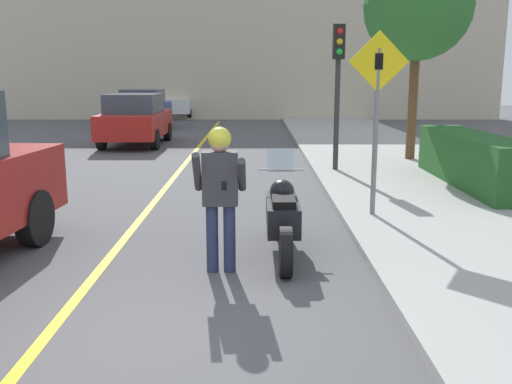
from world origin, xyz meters
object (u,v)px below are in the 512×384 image
object	(u,v)px
person_biker	(223,185)
motorcycle	(285,216)
street_tree	(421,6)
parked_car_white	(180,102)
parked_car_red	(139,119)
crossing_sign	(380,106)
traffic_light	(341,69)
parked_car_blue	(147,108)

from	to	relation	value
person_biker	motorcycle	bearing A→B (deg)	43.29
motorcycle	street_tree	bearing A→B (deg)	64.60
person_biker	parked_car_white	world-z (taller)	person_biker
street_tree	parked_car_red	world-z (taller)	street_tree
crossing_sign	parked_car_white	size ratio (longest dim) A/B	0.67
person_biker	street_tree	size ratio (longest dim) A/B	0.32
parked_car_white	parked_car_red	bearing A→B (deg)	-88.43
traffic_light	parked_car_white	xyz separation A→B (m)	(-6.17, 18.34, -1.55)
parked_car_white	crossing_sign	bearing A→B (deg)	-74.84
traffic_light	parked_car_red	world-z (taller)	traffic_light
person_biker	parked_car_red	xyz separation A→B (m)	(-3.56, 12.50, -0.18)
crossing_sign	person_biker	bearing A→B (deg)	-133.18
person_biker	parked_car_white	bearing A→B (deg)	98.84
person_biker	parked_car_red	distance (m)	13.00
motorcycle	parked_car_white	world-z (taller)	parked_car_white
street_tree	parked_car_red	size ratio (longest dim) A/B	1.25
motorcycle	person_biker	size ratio (longest dim) A/B	1.36
parked_car_white	traffic_light	bearing A→B (deg)	-71.41
street_tree	parked_car_red	distance (m)	9.47
motorcycle	person_biker	xyz separation A→B (m)	(-0.74, -0.70, 0.54)
parked_car_red	parked_car_white	bearing A→B (deg)	91.57
traffic_light	parked_car_blue	size ratio (longest dim) A/B	0.78
crossing_sign	parked_car_blue	distance (m)	17.73
street_tree	parked_car_red	bearing A→B (deg)	153.76
parked_car_red	parked_car_white	distance (m)	12.62
crossing_sign	street_tree	world-z (taller)	street_tree
street_tree	person_biker	bearing A→B (deg)	-117.61
street_tree	parked_car_blue	bearing A→B (deg)	131.24
parked_car_white	street_tree	bearing A→B (deg)	-63.19
traffic_light	parked_car_white	bearing A→B (deg)	108.59
crossing_sign	traffic_light	distance (m)	4.42
motorcycle	street_tree	distance (m)	9.35
crossing_sign	parked_car_white	world-z (taller)	crossing_sign
parked_car_blue	crossing_sign	bearing A→B (deg)	-67.60
traffic_light	parked_car_red	distance (m)	8.31
crossing_sign	parked_car_blue	xyz separation A→B (m)	(-6.75, 16.37, -0.94)
crossing_sign	traffic_light	bearing A→B (deg)	89.84
person_biker	traffic_light	xyz separation A→B (m)	(2.26, 6.78, 1.37)
person_biker	street_tree	xyz separation A→B (m)	(4.47, 8.54, 2.93)
motorcycle	parked_car_blue	size ratio (longest dim) A/B	0.55
crossing_sign	parked_car_red	xyz separation A→B (m)	(-5.81, 10.10, -0.94)
parked_car_red	parked_car_blue	bearing A→B (deg)	98.52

